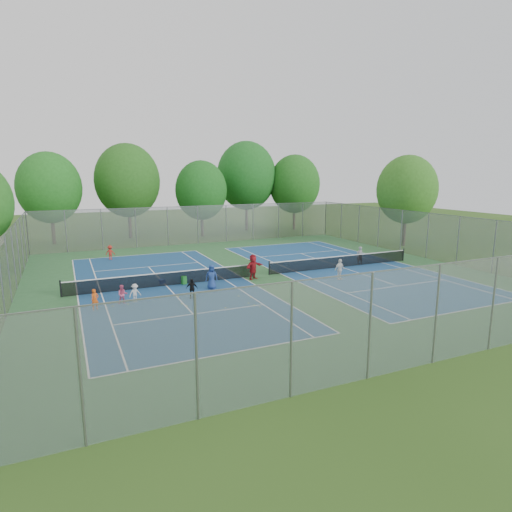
{
  "coord_description": "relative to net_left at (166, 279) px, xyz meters",
  "views": [
    {
      "loc": [
        -12.87,
        -27.54,
        7.39
      ],
      "look_at": [
        0.0,
        1.0,
        1.3
      ],
      "focal_mm": 30.0,
      "sensor_mm": 36.0,
      "label": 1
    }
  ],
  "objects": [
    {
      "name": "ground",
      "position": [
        7.0,
        0.0,
        -0.46
      ],
      "size": [
        120.0,
        120.0,
        0.0
      ],
      "primitive_type": "plane",
      "color": "#2E5119",
      "rests_on": "ground"
    },
    {
      "name": "court_pad",
      "position": [
        7.0,
        0.0,
        -0.45
      ],
      "size": [
        32.0,
        32.0,
        0.01
      ],
      "primitive_type": "cube",
      "color": "#2D5F31",
      "rests_on": "ground"
    },
    {
      "name": "court_left",
      "position": [
        0.0,
        0.0,
        -0.44
      ],
      "size": [
        10.97,
        23.77,
        0.01
      ],
      "primitive_type": "cube",
      "color": "navy",
      "rests_on": "court_pad"
    },
    {
      "name": "court_right",
      "position": [
        14.0,
        0.0,
        -0.44
      ],
      "size": [
        10.97,
        23.77,
        0.01
      ],
      "primitive_type": "cube",
      "color": "navy",
      "rests_on": "court_pad"
    },
    {
      "name": "net_left",
      "position": [
        0.0,
        0.0,
        0.0
      ],
      "size": [
        12.87,
        0.1,
        0.91
      ],
      "primitive_type": "cube",
      "color": "black",
      "rests_on": "ground"
    },
    {
      "name": "net_right",
      "position": [
        14.0,
        0.0,
        0.0
      ],
      "size": [
        12.87,
        0.1,
        0.91
      ],
      "primitive_type": "cube",
      "color": "black",
      "rests_on": "ground"
    },
    {
      "name": "fence_north",
      "position": [
        7.0,
        16.0,
        1.54
      ],
      "size": [
        32.0,
        0.1,
        4.0
      ],
      "primitive_type": "cube",
      "color": "gray",
      "rests_on": "ground"
    },
    {
      "name": "fence_south",
      "position": [
        7.0,
        -16.0,
        1.54
      ],
      "size": [
        32.0,
        0.1,
        4.0
      ],
      "primitive_type": "cube",
      "color": "gray",
      "rests_on": "ground"
    },
    {
      "name": "fence_west",
      "position": [
        -9.0,
        0.0,
        1.54
      ],
      "size": [
        0.1,
        32.0,
        4.0
      ],
      "primitive_type": "cube",
      "rotation": [
        0.0,
        0.0,
        1.57
      ],
      "color": "gray",
      "rests_on": "ground"
    },
    {
      "name": "fence_east",
      "position": [
        23.0,
        0.0,
        1.54
      ],
      "size": [
        0.1,
        32.0,
        4.0
      ],
      "primitive_type": "cube",
      "rotation": [
        0.0,
        0.0,
        1.57
      ],
      "color": "gray",
      "rests_on": "ground"
    },
    {
      "name": "tree_nw",
      "position": [
        -7.0,
        22.0,
        5.44
      ],
      "size": [
        6.4,
        6.4,
        9.58
      ],
      "color": "#443326",
      "rests_on": "ground"
    },
    {
      "name": "tree_nl",
      "position": [
        1.0,
        23.0,
        6.09
      ],
      "size": [
        7.2,
        7.2,
        10.69
      ],
      "color": "#443326",
      "rests_on": "ground"
    },
    {
      "name": "tree_nc",
      "position": [
        9.0,
        21.0,
        4.94
      ],
      "size": [
        6.0,
        6.0,
        8.85
      ],
      "color": "#443326",
      "rests_on": "ground"
    },
    {
      "name": "tree_nr",
      "position": [
        16.0,
        24.0,
        6.59
      ],
      "size": [
        7.6,
        7.6,
        11.42
      ],
      "color": "#443326",
      "rests_on": "ground"
    },
    {
      "name": "tree_ne",
      "position": [
        22.0,
        22.0,
        5.51
      ],
      "size": [
        6.6,
        6.6,
        9.77
      ],
      "color": "#443326",
      "rests_on": "ground"
    },
    {
      "name": "tree_side_e",
      "position": [
        26.0,
        6.0,
        5.29
      ],
      "size": [
        6.0,
        6.0,
        9.2
      ],
      "color": "#443326",
      "rests_on": "ground"
    },
    {
      "name": "ball_crate",
      "position": [
        -0.12,
        0.78,
        -0.31
      ],
      "size": [
        0.42,
        0.42,
        0.29
      ],
      "primitive_type": "cube",
      "rotation": [
        0.0,
        0.0,
        0.29
      ],
      "color": "blue",
      "rests_on": "ground"
    },
    {
      "name": "ball_hopper",
      "position": [
        1.19,
        -0.05,
        -0.17
      ],
      "size": [
        0.37,
        0.37,
        0.57
      ],
      "primitive_type": "cube",
      "rotation": [
        0.0,
        0.0,
        0.36
      ],
      "color": "green",
      "rests_on": "ground"
    },
    {
      "name": "student_a",
      "position": [
        -4.67,
        -3.45,
        0.14
      ],
      "size": [
        0.51,
        0.44,
        1.18
      ],
      "primitive_type": "imported",
      "rotation": [
        0.0,
        0.0,
        0.42
      ],
      "color": "#E35515",
      "rests_on": "ground"
    },
    {
      "name": "student_b",
      "position": [
        -3.15,
        -2.95,
        0.11
      ],
      "size": [
        0.59,
        0.49,
        1.13
      ],
      "primitive_type": "imported",
      "rotation": [
        0.0,
        0.0,
        -0.11
      ],
      "color": "#D15177",
      "rests_on": "ground"
    },
    {
      "name": "student_c",
      "position": [
        -2.45,
        -2.9,
        0.1
      ],
      "size": [
        0.79,
        0.56,
        1.11
      ],
      "primitive_type": "imported",
      "rotation": [
        0.0,
        0.0,
        0.23
      ],
      "color": "beige",
      "rests_on": "ground"
    },
    {
      "name": "student_d",
      "position": [
        0.78,
        -3.46,
        0.15
      ],
      "size": [
        0.76,
        0.52,
        1.21
      ],
      "primitive_type": "imported",
      "rotation": [
        0.0,
        0.0,
        -0.34
      ],
      "color": "black",
      "rests_on": "ground"
    },
    {
      "name": "student_e",
      "position": [
        2.52,
        -1.97,
        0.35
      ],
      "size": [
        0.92,
        0.77,
        1.61
      ],
      "primitive_type": "imported",
      "rotation": [
        0.0,
        0.0,
        -0.39
      ],
      "color": "navy",
      "rests_on": "ground"
    },
    {
      "name": "student_f",
      "position": [
        6.03,
        -0.68,
        0.44
      ],
      "size": [
        1.72,
        1.21,
        1.79
      ],
      "primitive_type": "imported",
      "rotation": [
        0.0,
        0.0,
        0.46
      ],
      "color": "maroon",
      "rests_on": "ground"
    },
    {
      "name": "child_far_baseline",
      "position": [
        -2.44,
        10.78,
        0.17
      ],
      "size": [
        0.92,
        0.72,
        1.25
      ],
      "primitive_type": "imported",
      "rotation": [
        0.0,
        0.0,
        2.78
      ],
      "color": "red",
      "rests_on": "ground"
    },
    {
      "name": "instructor",
      "position": [
        15.93,
        0.2,
        0.3
      ],
      "size": [
        0.58,
        0.4,
        1.52
      ],
      "primitive_type": "imported",
      "rotation": [
        0.0,
        0.0,
        3.07
      ],
      "color": "gray",
      "rests_on": "ground"
    },
    {
      "name": "teen_court_b",
      "position": [
        11.5,
        -3.3,
        0.29
      ],
      "size": [
        0.93,
        0.52,
        1.49
      ],
      "primitive_type": "imported",
      "rotation": [
        0.0,
        0.0,
        0.19
      ],
      "color": "white",
      "rests_on": "ground"
    },
    {
      "name": "tennis_ball_0",
      "position": [
        4.02,
        -4.85,
        -0.42
      ],
      "size": [
        0.07,
        0.07,
        0.07
      ],
      "primitive_type": "sphere",
      "color": "yellow",
      "rests_on": "ground"
    },
    {
      "name": "tennis_ball_1",
      "position": [
        3.42,
        -5.9,
        -0.42
      ],
      "size": [
        0.07,
        0.07,
        0.07
      ],
      "primitive_type": "sphere",
      "color": "#D4E234",
      "rests_on": "ground"
    },
    {
      "name": "tennis_ball_2",
      "position": [
        3.43,
        -4.35,
        -0.42
      ],
      "size": [
        0.07,
        0.07,
        0.07
      ],
      "primitive_type": "sphere",
      "color": "#D6EF37",
      "rests_on": "ground"
    },
    {
      "name": "tennis_ball_3",
      "position": [
        3.56,
        -6.39,
        -0.42
      ],
      "size": [
        0.07,
        0.07,
        0.07
      ],
      "primitive_type": "sphere",
      "color": "#CEF438",
      "rests_on": "ground"
    },
    {
      "name": "tennis_ball_4",
      "position": [
        0.06,
        -4.95,
        -0.42
      ],
      "size": [
        0.07,
        0.07,
        0.07
      ],
      "primitive_type": "sphere",
      "color": "#CFED37",
      "rests_on": "ground"
    },
    {
      "name": "tennis_ball_5",
      "position": [
        -0.12,
        -4.46,
        -0.42
      ],
      "size": [
        0.07,
        0.07,
        0.07
      ],
      "primitive_type": "sphere",
      "color": "#C5EA36",
      "rests_on": "ground"
    },
    {
      "name": "tennis_ball_6",
      "position": [
        1.93,
        -6.13,
        -0.42
      ],
      "size": [
        0.07,
        0.07,
        0.07
      ],
      "primitive_type": "sphere",
      "color": "yellow",
      "rests_on": "ground"
    },
    {
      "name": "tennis_ball_7",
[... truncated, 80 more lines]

